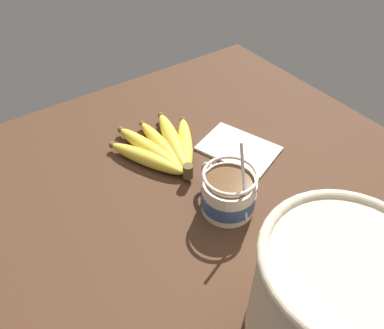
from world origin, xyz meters
TOP-DOWN VIEW (x-y plane):
  - table at (0.00, 0.00)cm, footprint 90.69×90.69cm
  - coffee_mug at (-5.33, 0.03)cm, footprint 13.58×9.89cm
  - banana_bunch at (14.35, 1.57)cm, footprint 22.22×20.21cm
  - woven_basket at (-30.37, 4.29)cm, footprint 20.72×20.72cm
  - napkin at (5.96, -12.40)cm, footprint 18.81×15.98cm
  - small_plate at (-28.76, -7.27)cm, footprint 18.36×18.36cm

SIDE VIEW (x-z plane):
  - table at x=0.00cm, z-range 0.00..3.63cm
  - napkin at x=5.96cm, z-range 3.63..4.23cm
  - small_plate at x=-28.76cm, z-range 3.63..4.23cm
  - banana_bunch at x=14.35cm, z-range 3.21..7.22cm
  - coffee_mug at x=-5.33cm, z-range -1.03..15.85cm
  - woven_basket at x=-30.37cm, z-range 3.99..22.82cm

